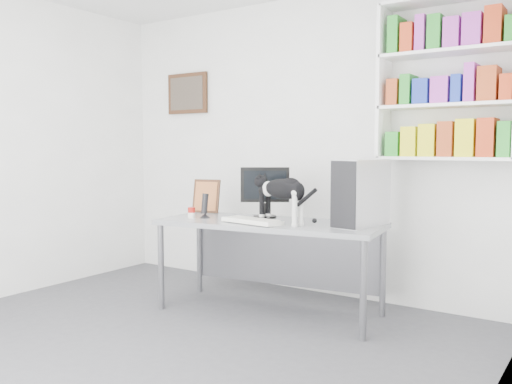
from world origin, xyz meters
TOP-DOWN VIEW (x-y plane):
  - room at (0.00, 0.00)m, footprint 4.01×4.01m
  - bookshelf at (1.40, 1.85)m, footprint 1.03×0.28m
  - wall_art at (-1.30, 1.97)m, footprint 0.52×0.04m
  - desk at (0.22, 1.21)m, footprint 1.87×0.94m
  - monitor at (0.06, 1.37)m, footprint 0.45×0.38m
  - keyboard at (0.17, 1.03)m, footprint 0.51×0.25m
  - pc_tower at (0.92, 1.39)m, footprint 0.28×0.52m
  - speaker at (-0.34, 1.08)m, footprint 0.09×0.09m
  - leaning_print at (-0.56, 1.37)m, footprint 0.27×0.16m
  - soup_can at (-0.43, 1.01)m, footprint 0.07×0.07m
  - cat at (0.38, 1.14)m, footprint 0.61×0.31m

SIDE VIEW (x-z plane):
  - desk at x=0.22m, z-range 0.00..0.75m
  - keyboard at x=0.17m, z-range 0.75..0.78m
  - soup_can at x=-0.43m, z-range 0.75..0.84m
  - speaker at x=-0.34m, z-range 0.75..0.96m
  - leaning_print at x=-0.56m, z-range 0.75..1.06m
  - cat at x=0.38m, z-range 0.75..1.11m
  - monitor at x=0.06m, z-range 0.75..1.18m
  - pc_tower at x=0.92m, z-range 0.75..1.24m
  - room at x=0.00m, z-range 0.00..2.70m
  - bookshelf at x=1.40m, z-range 1.23..2.47m
  - wall_art at x=-1.30m, z-range 1.69..2.11m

